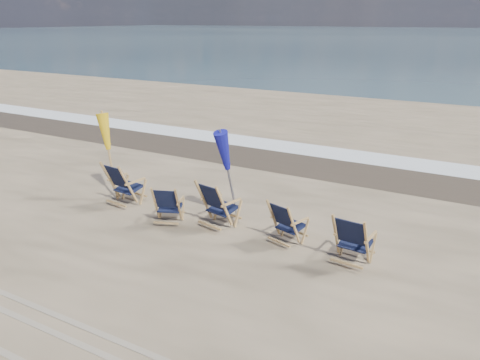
{
  "coord_description": "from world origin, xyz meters",
  "views": [
    {
      "loc": [
        4.54,
        -6.02,
        4.15
      ],
      "look_at": [
        0.0,
        2.2,
        0.9
      ],
      "focal_mm": 35.0,
      "sensor_mm": 36.0,
      "label": 1
    }
  ],
  "objects_px": {
    "beach_chair_2": "(224,208)",
    "beach_chair_4": "(366,245)",
    "beach_chair_3": "(294,227)",
    "umbrella_blue": "(230,151)",
    "beach_chair_0": "(128,187)",
    "umbrella_yellow": "(108,136)",
    "beach_chair_1": "(178,206)"
  },
  "relations": [
    {
      "from": "beach_chair_0",
      "to": "beach_chair_3",
      "type": "distance_m",
      "value": 4.05
    },
    {
      "from": "beach_chair_3",
      "to": "umbrella_yellow",
      "type": "height_order",
      "value": "umbrella_yellow"
    },
    {
      "from": "beach_chair_2",
      "to": "beach_chair_3",
      "type": "bearing_deg",
      "value": -167.79
    },
    {
      "from": "beach_chair_1",
      "to": "beach_chair_2",
      "type": "relative_size",
      "value": 0.85
    },
    {
      "from": "beach_chair_4",
      "to": "beach_chair_3",
      "type": "bearing_deg",
      "value": -0.46
    },
    {
      "from": "beach_chair_2",
      "to": "beach_chair_4",
      "type": "bearing_deg",
      "value": -170.53
    },
    {
      "from": "beach_chair_0",
      "to": "beach_chair_2",
      "type": "xyz_separation_m",
      "value": [
        2.54,
        -0.01,
        -0.01
      ]
    },
    {
      "from": "umbrella_yellow",
      "to": "beach_chair_0",
      "type": "bearing_deg",
      "value": -23.29
    },
    {
      "from": "beach_chair_2",
      "to": "beach_chair_4",
      "type": "distance_m",
      "value": 2.91
    },
    {
      "from": "beach_chair_3",
      "to": "beach_chair_1",
      "type": "bearing_deg",
      "value": 21.11
    },
    {
      "from": "beach_chair_0",
      "to": "beach_chair_4",
      "type": "bearing_deg",
      "value": -175.2
    },
    {
      "from": "beach_chair_2",
      "to": "umbrella_yellow",
      "type": "distance_m",
      "value": 3.52
    },
    {
      "from": "beach_chair_3",
      "to": "umbrella_yellow",
      "type": "relative_size",
      "value": 0.44
    },
    {
      "from": "beach_chair_0",
      "to": "umbrella_blue",
      "type": "xyz_separation_m",
      "value": [
        2.36,
        0.54,
        1.02
      ]
    },
    {
      "from": "beach_chair_0",
      "to": "umbrella_yellow",
      "type": "xyz_separation_m",
      "value": [
        -0.82,
        0.35,
        1.0
      ]
    },
    {
      "from": "beach_chair_1",
      "to": "umbrella_yellow",
      "type": "distance_m",
      "value": 2.65
    },
    {
      "from": "beach_chair_1",
      "to": "beach_chair_4",
      "type": "height_order",
      "value": "beach_chair_4"
    },
    {
      "from": "beach_chair_4",
      "to": "umbrella_yellow",
      "type": "xyz_separation_m",
      "value": [
        -6.27,
        0.5,
        1.05
      ]
    },
    {
      "from": "beach_chair_0",
      "to": "umbrella_yellow",
      "type": "height_order",
      "value": "umbrella_yellow"
    },
    {
      "from": "beach_chair_3",
      "to": "beach_chair_2",
      "type": "bearing_deg",
      "value": 16.98
    },
    {
      "from": "umbrella_blue",
      "to": "beach_chair_3",
      "type": "bearing_deg",
      "value": -18.1
    },
    {
      "from": "beach_chair_2",
      "to": "umbrella_yellow",
      "type": "xyz_separation_m",
      "value": [
        -3.36,
        0.36,
        1.02
      ]
    },
    {
      "from": "beach_chair_2",
      "to": "beach_chair_3",
      "type": "xyz_separation_m",
      "value": [
        1.51,
        -0.0,
        -0.07
      ]
    },
    {
      "from": "beach_chair_0",
      "to": "beach_chair_2",
      "type": "relative_size",
      "value": 1.03
    },
    {
      "from": "beach_chair_3",
      "to": "umbrella_yellow",
      "type": "bearing_deg",
      "value": 12.77
    },
    {
      "from": "beach_chair_0",
      "to": "beach_chair_4",
      "type": "distance_m",
      "value": 5.45
    },
    {
      "from": "umbrella_yellow",
      "to": "umbrella_blue",
      "type": "distance_m",
      "value": 3.18
    },
    {
      "from": "beach_chair_2",
      "to": "umbrella_yellow",
      "type": "bearing_deg",
      "value": 6.11
    },
    {
      "from": "beach_chair_2",
      "to": "beach_chair_4",
      "type": "relative_size",
      "value": 1.06
    },
    {
      "from": "beach_chair_1",
      "to": "beach_chair_3",
      "type": "xyz_separation_m",
      "value": [
        2.52,
        0.18,
        0.01
      ]
    },
    {
      "from": "beach_chair_3",
      "to": "umbrella_yellow",
      "type": "xyz_separation_m",
      "value": [
        -4.87,
        0.36,
        1.09
      ]
    },
    {
      "from": "beach_chair_3",
      "to": "umbrella_blue",
      "type": "bearing_deg",
      "value": -1.06
    }
  ]
}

